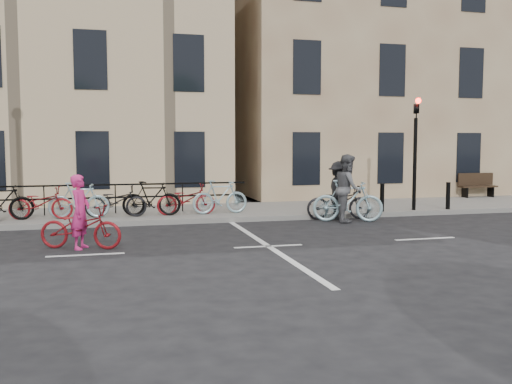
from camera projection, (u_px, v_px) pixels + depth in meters
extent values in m
plane|color=black|center=(268.00, 246.00, 12.98)|extent=(120.00, 120.00, 0.00)
cube|color=slate|center=(93.00, 216.00, 17.76)|extent=(46.00, 4.00, 0.15)
cube|color=#9F7F60|center=(375.00, 63.00, 27.24)|extent=(14.00, 10.00, 12.00)
cylinder|color=black|center=(415.00, 164.00, 18.59)|extent=(0.12, 0.12, 3.00)
imported|color=black|center=(416.00, 104.00, 18.42)|extent=(0.15, 0.18, 0.90)
sphere|color=#FF0C05|center=(418.00, 101.00, 18.29)|extent=(0.18, 0.18, 0.18)
cylinder|color=black|center=(382.00, 197.00, 18.28)|extent=(0.14, 0.14, 0.90)
cylinder|color=black|center=(448.00, 196.00, 18.88)|extent=(0.14, 0.14, 0.90)
cube|color=black|center=(465.00, 193.00, 22.93)|extent=(0.06, 0.38, 0.40)
cube|color=black|center=(491.00, 192.00, 23.24)|extent=(0.06, 0.38, 0.40)
cube|color=black|center=(478.00, 187.00, 23.07)|extent=(1.60, 0.40, 0.06)
cube|color=black|center=(476.00, 179.00, 23.21)|extent=(1.60, 0.06, 0.50)
cube|color=black|center=(98.00, 199.00, 17.66)|extent=(9.35, 0.04, 0.95)
imported|color=black|center=(1.00, 202.00, 16.13)|extent=(1.75, 0.49, 1.05)
imported|color=maroon|center=(41.00, 203.00, 16.40)|extent=(1.80, 0.63, 0.95)
imported|color=#96BBC5|center=(79.00, 200.00, 16.65)|extent=(1.75, 0.49, 1.05)
imported|color=black|center=(116.00, 201.00, 16.92)|extent=(1.80, 0.63, 0.95)
imported|color=black|center=(152.00, 199.00, 17.18)|extent=(1.75, 0.49, 1.05)
imported|color=maroon|center=(186.00, 199.00, 17.45)|extent=(1.80, 0.63, 0.95)
imported|color=#96BBC5|center=(220.00, 197.00, 17.71)|extent=(1.75, 0.49, 1.05)
imported|color=maroon|center=(81.00, 227.00, 12.66)|extent=(1.97, 1.26, 0.98)
imported|color=#D22573|center=(80.00, 212.00, 12.63)|extent=(0.58, 0.70, 1.66)
imported|color=#96BBC5|center=(348.00, 201.00, 16.96)|extent=(2.16, 1.25, 1.25)
imported|color=#535458|center=(348.00, 188.00, 16.93)|extent=(1.05, 1.18, 2.02)
imported|color=black|center=(339.00, 202.00, 17.54)|extent=(2.08, 0.92, 1.06)
imported|color=black|center=(339.00, 190.00, 17.51)|extent=(0.79, 1.22, 1.79)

